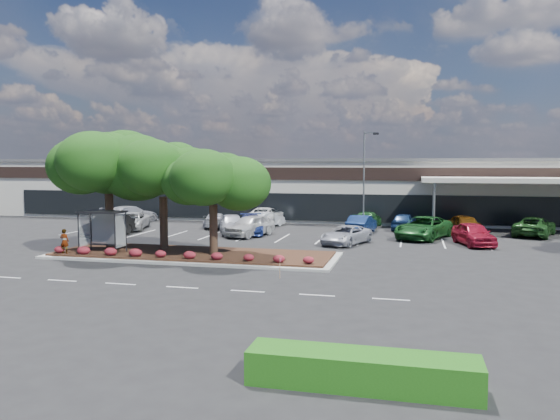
% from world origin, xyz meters
% --- Properties ---
extents(ground, '(160.00, 160.00, 0.00)m').
position_xyz_m(ground, '(0.00, 0.00, 0.00)').
color(ground, black).
rests_on(ground, ground).
extents(retail_store, '(80.40, 25.20, 6.25)m').
position_xyz_m(retail_store, '(0.06, 33.91, 3.15)').
color(retail_store, beige).
rests_on(retail_store, ground).
extents(landscape_island, '(18.00, 6.00, 0.26)m').
position_xyz_m(landscape_island, '(-2.00, 4.00, 0.12)').
color(landscape_island, '#A3A39E').
rests_on(landscape_island, ground).
extents(lane_markings, '(33.12, 20.06, 0.01)m').
position_xyz_m(lane_markings, '(-0.14, 10.42, 0.01)').
color(lane_markings, silver).
rests_on(lane_markings, ground).
extents(shrub_row, '(17.00, 0.80, 0.50)m').
position_xyz_m(shrub_row, '(-2.00, 1.90, 0.51)').
color(shrub_row, maroon).
rests_on(shrub_row, landscape_island).
extents(bus_shelter, '(2.75, 1.55, 2.59)m').
position_xyz_m(bus_shelter, '(-7.50, 2.95, 2.31)').
color(bus_shelter, black).
rests_on(bus_shelter, landscape_island).
extents(island_tree_west, '(7.20, 7.20, 7.89)m').
position_xyz_m(island_tree_west, '(-8.00, 4.50, 4.21)').
color(island_tree_west, '#1A3B0D').
rests_on(island_tree_west, landscape_island).
extents(island_tree_mid, '(6.60, 6.60, 7.32)m').
position_xyz_m(island_tree_mid, '(-4.50, 5.20, 3.92)').
color(island_tree_mid, '#1A3B0D').
rests_on(island_tree_mid, landscape_island).
extents(island_tree_east, '(5.80, 5.80, 6.50)m').
position_xyz_m(island_tree_east, '(-0.50, 3.70, 3.51)').
color(island_tree_east, '#1A3B0D').
rests_on(island_tree_east, landscape_island).
extents(hedge_south_east, '(6.00, 1.30, 0.90)m').
position_xyz_m(hedge_south_east, '(10.00, -13.50, 0.45)').
color(hedge_south_east, '#1D5211').
rests_on(hedge_south_east, ground).
extents(conifer_north_west, '(4.40, 4.40, 10.00)m').
position_xyz_m(conifer_north_west, '(-30.00, 46.00, 5.00)').
color(conifer_north_west, '#1A3B0D').
rests_on(conifer_north_west, ground).
extents(person_waiting, '(0.58, 0.40, 1.53)m').
position_xyz_m(person_waiting, '(-9.56, 1.87, 1.02)').
color(person_waiting, '#594C47').
rests_on(person_waiting, landscape_island).
extents(light_pole, '(1.43, 0.52, 8.45)m').
position_xyz_m(light_pole, '(7.39, 18.65, 3.71)').
color(light_pole, '#A3A39E').
rests_on(light_pole, ground).
extents(survey_stake, '(0.07, 0.14, 1.05)m').
position_xyz_m(survey_stake, '(4.80, -1.00, 0.67)').
color(survey_stake, '#A77D57').
rests_on(survey_stake, ground).
extents(car_0, '(3.85, 5.82, 1.49)m').
position_xyz_m(car_0, '(-12.67, 15.82, 0.74)').
color(car_0, '#B3B3B3').
rests_on(car_0, ground).
extents(car_1, '(1.96, 5.27, 1.72)m').
position_xyz_m(car_1, '(-12.13, 11.15, 0.86)').
color(car_1, black).
rests_on(car_1, ground).
extents(car_2, '(3.67, 5.21, 1.65)m').
position_xyz_m(car_2, '(-3.18, 15.13, 0.82)').
color(car_2, '#ABADB8').
rests_on(car_2, ground).
extents(car_3, '(3.51, 5.70, 1.54)m').
position_xyz_m(car_3, '(-1.66, 15.34, 0.77)').
color(car_3, navy).
rests_on(car_3, ground).
extents(car_4, '(3.44, 5.39, 1.71)m').
position_xyz_m(car_4, '(-1.26, 13.99, 0.85)').
color(car_4, beige).
rests_on(car_4, ground).
extents(car_5, '(3.81, 5.28, 1.34)m').
position_xyz_m(car_5, '(6.66, 11.46, 0.67)').
color(car_5, '#ABADB7').
rests_on(car_5, ground).
extents(car_6, '(4.98, 6.78, 1.71)m').
position_xyz_m(car_6, '(12.14, 15.72, 0.86)').
color(car_6, '#194F1F').
rests_on(car_6, ground).
extents(car_7, '(3.10, 5.09, 1.62)m').
position_xyz_m(car_7, '(15.50, 13.10, 0.81)').
color(car_7, maroon).
rests_on(car_7, ground).
extents(car_9, '(4.48, 6.20, 1.67)m').
position_xyz_m(car_9, '(-15.43, 20.70, 0.83)').
color(car_9, '#999BA3').
rests_on(car_9, ground).
extents(car_10, '(2.84, 4.87, 1.33)m').
position_xyz_m(car_10, '(-5.97, 18.89, 0.66)').
color(car_10, '#A7AAB2').
rests_on(car_10, ground).
extents(car_11, '(2.88, 4.46, 1.39)m').
position_xyz_m(car_11, '(-1.65, 20.31, 0.69)').
color(car_11, '#B0B5BD').
rests_on(car_11, ground).
extents(car_12, '(2.77, 5.99, 1.66)m').
position_xyz_m(car_12, '(-2.21, 22.09, 0.83)').
color(car_12, silver).
rests_on(car_12, ground).
extents(car_13, '(2.61, 5.18, 1.44)m').
position_xyz_m(car_13, '(7.35, 22.29, 0.72)').
color(car_13, '#215426').
rests_on(car_13, ground).
extents(car_14, '(2.29, 4.78, 1.51)m').
position_xyz_m(car_14, '(7.18, 18.06, 0.76)').
color(car_14, navy).
rests_on(car_14, ground).
extents(car_15, '(2.41, 4.66, 1.51)m').
position_xyz_m(car_15, '(10.62, 20.96, 0.76)').
color(car_15, navy).
rests_on(car_15, ground).
extents(car_16, '(3.05, 5.07, 1.62)m').
position_xyz_m(car_16, '(15.27, 19.72, 0.81)').
color(car_16, brown).
rests_on(car_16, ground).
extents(car_17, '(4.33, 6.07, 1.54)m').
position_xyz_m(car_17, '(20.76, 19.35, 0.77)').
color(car_17, '#1F491D').
rests_on(car_17, ground).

